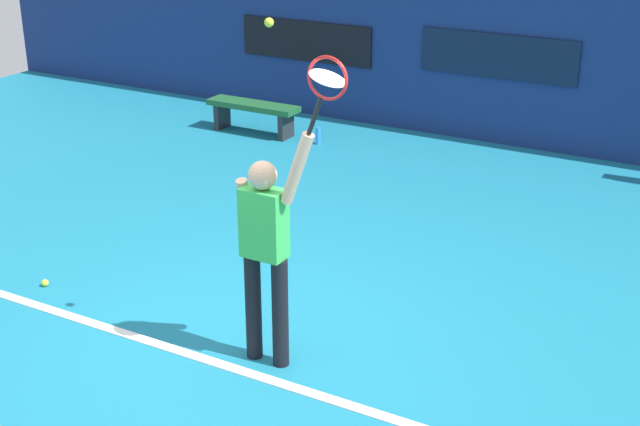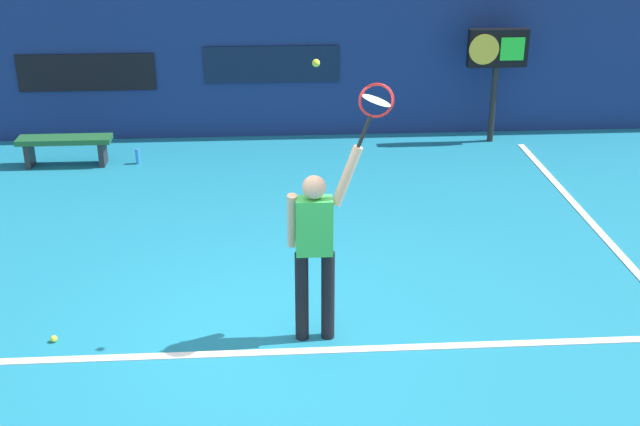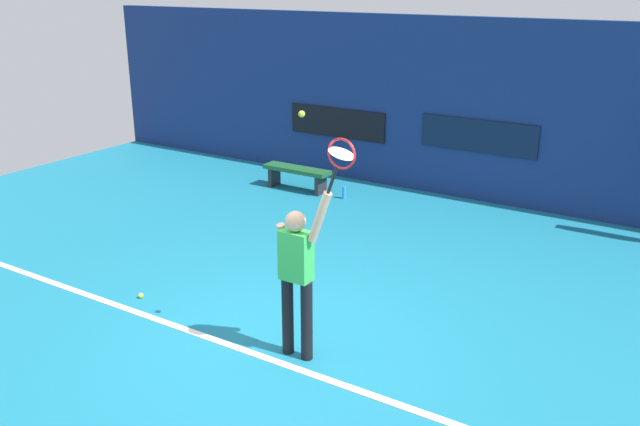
{
  "view_description": "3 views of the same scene",
  "coord_description": "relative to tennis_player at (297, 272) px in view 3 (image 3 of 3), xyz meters",
  "views": [
    {
      "loc": [
        3.71,
        -5.31,
        3.81
      ],
      "look_at": [
        0.37,
        0.66,
        1.0
      ],
      "focal_mm": 49.83,
      "sensor_mm": 36.0,
      "label": 1
    },
    {
      "loc": [
        -0.05,
        -6.95,
        4.29
      ],
      "look_at": [
        0.42,
        0.37,
        1.1
      ],
      "focal_mm": 45.68,
      "sensor_mm": 36.0,
      "label": 2
    },
    {
      "loc": [
        4.11,
        -5.62,
        3.99
      ],
      "look_at": [
        0.26,
        0.45,
        1.49
      ],
      "focal_mm": 38.4,
      "sensor_mm": 36.0,
      "label": 3
    }
  ],
  "objects": [
    {
      "name": "back_wall",
      "position": [
        -0.34,
        6.48,
        0.65
      ],
      "size": [
        18.0,
        0.2,
        3.31
      ],
      "primitive_type": "cube",
      "color": "navy",
      "rests_on": "ground_plane"
    },
    {
      "name": "water_bottle",
      "position": [
        -2.43,
        5.13,
        -0.89
      ],
      "size": [
        0.07,
        0.07,
        0.24
      ],
      "primitive_type": "cylinder",
      "color": "#338CD8",
      "rests_on": "ground_plane"
    },
    {
      "name": "court_bench",
      "position": [
        -3.5,
        5.13,
        -0.67
      ],
      "size": [
        1.4,
        0.36,
        0.45
      ],
      "color": "#1E592D",
      "rests_on": "ground_plane"
    },
    {
      "name": "spare_ball",
      "position": [
        -2.53,
        0.07,
        -0.98
      ],
      "size": [
        0.07,
        0.07,
        0.07
      ],
      "primitive_type": "sphere",
      "color": "#CCE033",
      "rests_on": "ground_plane"
    },
    {
      "name": "tennis_racket",
      "position": [
        0.53,
        -0.0,
        1.33
      ],
      "size": [
        0.4,
        0.27,
        0.63
      ],
      "color": "black"
    },
    {
      "name": "ground_plane",
      "position": [
        -0.34,
        0.13,
        -1.01
      ],
      "size": [
        18.0,
        18.0,
        0.0
      ],
      "primitive_type": "plane",
      "color": "teal"
    },
    {
      "name": "sponsor_banner_center",
      "position": [
        -0.34,
        6.36,
        0.22
      ],
      "size": [
        2.2,
        0.03,
        0.6
      ],
      "primitive_type": "cube",
      "color": "#0C1933"
    },
    {
      "name": "sponsor_banner_portside",
      "position": [
        -3.34,
        6.36,
        0.13
      ],
      "size": [
        2.2,
        0.03,
        0.6
      ],
      "primitive_type": "cube",
      "color": "black"
    },
    {
      "name": "court_baseline",
      "position": [
        -0.34,
        -0.26,
        -1.0
      ],
      "size": [
        10.0,
        0.1,
        0.01
      ],
      "primitive_type": "cube",
      "color": "white",
      "rests_on": "ground_plane"
    },
    {
      "name": "tennis_player",
      "position": [
        0.0,
        0.0,
        0.0
      ],
      "size": [
        0.68,
        0.31,
        1.97
      ],
      "color": "black",
      "rests_on": "ground_plane"
    },
    {
      "name": "tennis_ball",
      "position": [
        0.02,
        0.09,
        1.68
      ],
      "size": [
        0.07,
        0.07,
        0.07
      ],
      "primitive_type": "sphere",
      "color": "#CCE033"
    }
  ]
}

